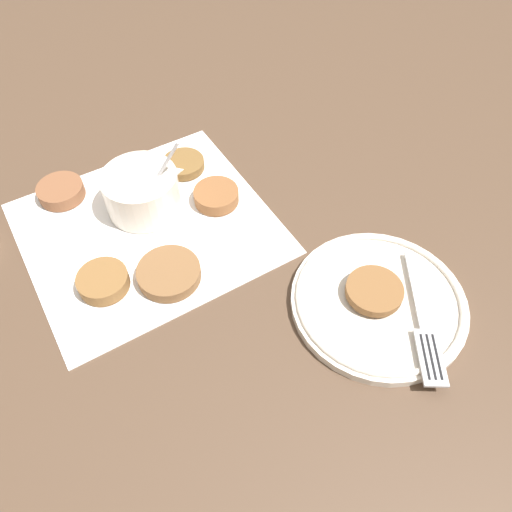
{
  "coord_description": "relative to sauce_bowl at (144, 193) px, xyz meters",
  "views": [
    {
      "loc": [
        -0.03,
        -0.53,
        0.56
      ],
      "look_at": [
        0.12,
        -0.14,
        0.02
      ],
      "focal_mm": 35.0,
      "sensor_mm": 36.0,
      "label": 1
    }
  ],
  "objects": [
    {
      "name": "serving_plate",
      "position": [
        0.24,
        -0.28,
        -0.02
      ],
      "size": [
        0.23,
        0.23,
        0.02
      ],
      "color": "silver",
      "rests_on": "ground_plane"
    },
    {
      "name": "sauce_bowl",
      "position": [
        0.0,
        0.0,
        0.0
      ],
      "size": [
        0.12,
        0.11,
        0.12
      ],
      "color": "silver",
      "rests_on": "napkin"
    },
    {
      "name": "napkin",
      "position": [
        -0.01,
        -0.04,
        -0.03
      ],
      "size": [
        0.4,
        0.38,
        0.0
      ],
      "color": "white",
      "rests_on": "ground_plane"
    },
    {
      "name": "fritter_4",
      "position": [
        -0.12,
        0.07,
        -0.02
      ],
      "size": [
        0.07,
        0.07,
        0.02
      ],
      "color": "brown",
      "rests_on": "napkin"
    },
    {
      "name": "ground_plane",
      "position": [
        -0.0,
        -0.03,
        -0.03
      ],
      "size": [
        4.0,
        4.0,
        0.0
      ],
      "primitive_type": "plane",
      "color": "#4C3828"
    },
    {
      "name": "fritter_0",
      "position": [
        -0.0,
        -0.14,
        -0.02
      ],
      "size": [
        0.09,
        0.09,
        0.02
      ],
      "color": "brown",
      "rests_on": "napkin"
    },
    {
      "name": "fritter_on_plate",
      "position": [
        0.24,
        -0.28,
        -0.01
      ],
      "size": [
        0.07,
        0.07,
        0.01
      ],
      "color": "brown",
      "rests_on": "serving_plate"
    },
    {
      "name": "fritter_2",
      "position": [
        -0.09,
        -0.13,
        -0.02
      ],
      "size": [
        0.07,
        0.07,
        0.02
      ],
      "color": "brown",
      "rests_on": "napkin"
    },
    {
      "name": "fritter_1",
      "position": [
        0.1,
        -0.02,
        -0.02
      ],
      "size": [
        0.07,
        0.07,
        0.02
      ],
      "color": "brown",
      "rests_on": "napkin"
    },
    {
      "name": "fork",
      "position": [
        0.27,
        -0.35,
        -0.01
      ],
      "size": [
        0.09,
        0.19,
        0.0
      ],
      "color": "silver",
      "rests_on": "serving_plate"
    },
    {
      "name": "fritter_3",
      "position": [
        0.08,
        0.06,
        -0.02
      ],
      "size": [
        0.07,
        0.07,
        0.01
      ],
      "color": "brown",
      "rests_on": "napkin"
    }
  ]
}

